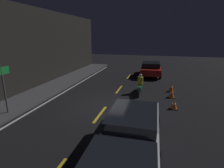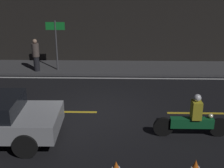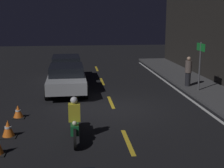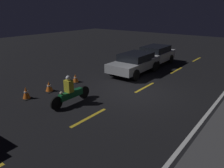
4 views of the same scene
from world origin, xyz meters
TOP-DOWN VIEW (x-y plane):
  - ground_plane at (0.00, 0.00)m, footprint 56.00×56.00m
  - raised_curb at (0.00, 5.09)m, footprint 28.00×2.29m
  - building_front at (0.00, 6.39)m, footprint 28.00×0.30m
  - lane_dash_c at (-1.00, 0.00)m, footprint 2.00×0.14m
  - lane_dash_d at (3.50, 0.00)m, footprint 2.00×0.14m
  - lane_solid_kerb at (0.00, 3.69)m, footprint 25.20×0.14m
  - motorcycle at (2.98, -1.61)m, footprint 2.30×0.36m
  - pedestrian at (-3.22, 4.35)m, footprint 0.34×0.34m
  - shop_sign at (-2.24, 4.55)m, footprint 0.90×0.08m

SIDE VIEW (x-z plane):
  - ground_plane at x=0.00m, z-range 0.00..0.00m
  - lane_solid_kerb at x=0.00m, z-range 0.00..0.01m
  - lane_dash_c at x=-1.00m, z-range 0.00..0.01m
  - lane_dash_d at x=3.50m, z-range 0.00..0.01m
  - raised_curb at x=0.00m, z-range 0.00..0.13m
  - motorcycle at x=2.98m, z-range -0.13..1.24m
  - pedestrian at x=-3.22m, z-range 0.14..1.70m
  - shop_sign at x=-2.24m, z-range 0.62..3.02m
  - building_front at x=0.00m, z-range 0.00..5.97m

